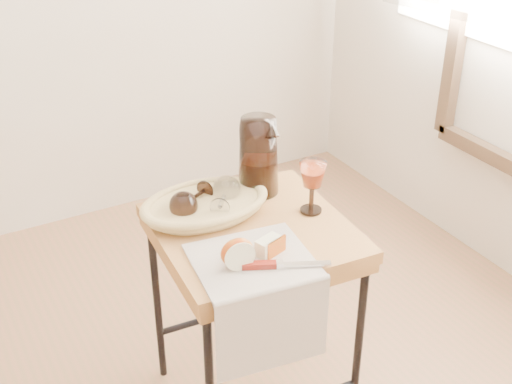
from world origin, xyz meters
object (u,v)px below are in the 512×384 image
tea_towel (253,261)px  goblet_lying_b (224,197)px  bread_basket (205,207)px  pitcher (258,156)px  side_table (253,319)px  wine_goblet (312,187)px  apple_half (237,252)px  goblet_lying_a (193,198)px  table_knife (283,264)px

tea_towel → goblet_lying_b: goblet_lying_b is taller
bread_basket → pitcher: 0.23m
side_table → wine_goblet: (0.19, -0.01, 0.41)m
bread_basket → side_table: bearing=-54.3°
apple_half → side_table: bearing=57.5°
goblet_lying_b → wine_goblet: (0.22, -0.11, 0.03)m
pitcher → wine_goblet: (0.07, -0.18, -0.04)m
bread_basket → goblet_lying_a: goblet_lying_a is taller
table_knife → goblet_lying_b: bearing=116.1°
side_table → pitcher: size_ratio=2.37×
wine_goblet → table_knife: size_ratio=0.73×
pitcher → table_knife: bearing=-91.4°
tea_towel → wine_goblet: bearing=34.8°
side_table → bread_basket: bread_basket is taller
table_knife → pitcher: bearing=94.4°
goblet_lying_a → pitcher: pitcher is taller
tea_towel → apple_half: size_ratio=3.45×
side_table → goblet_lying_b: goblet_lying_b is taller
tea_towel → goblet_lying_a: 0.29m
tea_towel → bread_basket: bearing=98.4°
tea_towel → bread_basket: size_ratio=0.89×
goblet_lying_a → goblet_lying_b: goblet_lying_b is taller
wine_goblet → table_knife: (-0.22, -0.20, -0.07)m
side_table → apple_half: 0.43m
wine_goblet → apple_half: wine_goblet is taller
apple_half → table_knife: bearing=-24.5°
tea_towel → goblet_lying_b: 0.26m
goblet_lying_a → apple_half: 0.29m
bread_basket → wine_goblet: wine_goblet is taller
side_table → goblet_lying_b: size_ratio=4.93×
apple_half → table_knife: size_ratio=0.39×
bread_basket → pitcher: (0.20, 0.05, 0.10)m
tea_towel → pitcher: bearing=66.0°
pitcher → apple_half: 0.41m
side_table → table_knife: table_knife is taller
goblet_lying_a → pitcher: (0.23, 0.03, 0.07)m
goblet_lying_a → wine_goblet: (0.30, -0.15, 0.03)m
side_table → table_knife: 0.41m
goblet_lying_a → wine_goblet: 0.34m
bread_basket → pitcher: size_ratio=1.21×
wine_goblet → apple_half: 0.35m
goblet_lying_b → bread_basket: bearing=105.2°
goblet_lying_b → wine_goblet: size_ratio=0.84×
side_table → bread_basket: size_ratio=1.96×
table_knife → wine_goblet: bearing=67.9°
side_table → table_knife: (-0.03, -0.21, 0.35)m
goblet_lying_a → wine_goblet: size_ratio=0.82×
tea_towel → apple_half: 0.06m
wine_goblet → bread_basket: bearing=153.8°
wine_goblet → apple_half: size_ratio=1.84×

